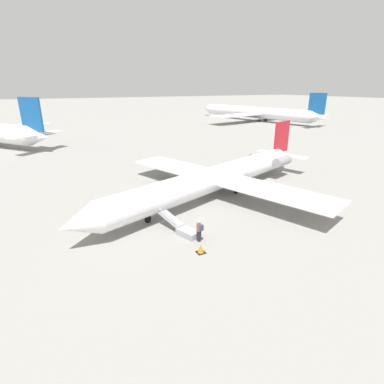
{
  "coord_description": "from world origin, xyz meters",
  "views": [
    {
      "loc": [
        16.05,
        25.31,
        11.17
      ],
      "look_at": [
        3.55,
        2.04,
        1.8
      ],
      "focal_mm": 28.0,
      "sensor_mm": 36.0,
      "label": 1
    }
  ],
  "objects": [
    {
      "name": "ground_plane",
      "position": [
        0.0,
        0.0,
        0.0
      ],
      "size": [
        600.0,
        600.0,
        0.0
      ],
      "primitive_type": "plane",
      "color": "gray"
    },
    {
      "name": "airplane_main",
      "position": [
        -0.93,
        -0.31,
        2.03
      ],
      "size": [
        32.09,
        25.09,
        6.79
      ],
      "rotation": [
        0.0,
        0.0,
        0.32
      ],
      "color": "white",
      "rests_on": "ground"
    },
    {
      "name": "airplane_far_center",
      "position": [
        -52.11,
        -56.5,
        2.8
      ],
      "size": [
        40.0,
        51.28,
        9.42
      ],
      "rotation": [
        0.0,
        0.0,
        4.9
      ],
      "color": "silver",
      "rests_on": "ground"
    },
    {
      "name": "boarding_stairs",
      "position": [
        6.42,
        6.15,
        0.37
      ],
      "size": [
        2.23,
        4.13,
        1.69
      ],
      "rotation": [
        0.0,
        0.0,
        -1.25
      ],
      "color": "#99999E",
      "rests_on": "ground"
    },
    {
      "name": "passenger",
      "position": [
        5.99,
        7.72,
        1.0
      ],
      "size": [
        0.43,
        0.57,
        1.74
      ],
      "rotation": [
        0.0,
        0.0,
        -1.25
      ],
      "color": "#23232D",
      "rests_on": "ground"
    },
    {
      "name": "traffic_cone_near_stairs",
      "position": [
        6.7,
        9.22,
        0.31
      ],
      "size": [
        0.61,
        0.61,
        0.67
      ],
      "color": "black",
      "rests_on": "ground"
    }
  ]
}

